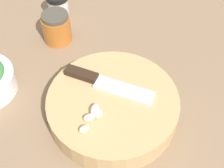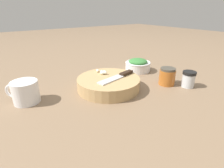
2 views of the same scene
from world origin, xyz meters
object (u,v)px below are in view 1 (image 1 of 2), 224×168
(honey_jar, at_px, (57,27))
(spice_jar, at_px, (58,6))
(chef_knife, at_px, (103,82))
(garlic_cloves, at_px, (92,116))
(cutting_board, at_px, (113,106))

(honey_jar, bearing_deg, spice_jar, 128.11)
(chef_knife, height_order, garlic_cloves, garlic_cloves)
(cutting_board, relative_size, chef_knife, 1.36)
(spice_jar, distance_m, honey_jar, 0.09)
(cutting_board, distance_m, spice_jar, 0.35)
(cutting_board, distance_m, chef_knife, 0.05)
(chef_knife, xyz_separation_m, spice_jar, (-0.26, 0.16, -0.02))
(chef_knife, relative_size, garlic_cloves, 2.76)
(spice_jar, bearing_deg, garlic_cloves, -39.35)
(spice_jar, bearing_deg, cutting_board, -31.29)
(cutting_board, xyz_separation_m, garlic_cloves, (-0.01, -0.06, 0.03))
(spice_jar, xyz_separation_m, honey_jar, (0.05, -0.07, 0.00))
(spice_jar, relative_size, honey_jar, 0.91)
(chef_knife, xyz_separation_m, garlic_cloves, (0.03, -0.08, 0.00))
(chef_knife, relative_size, spice_jar, 2.77)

